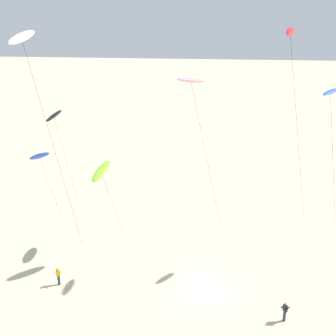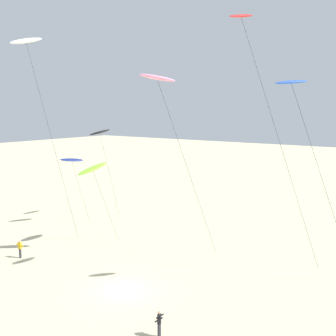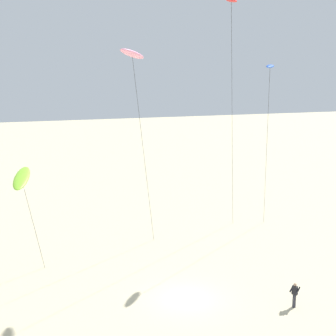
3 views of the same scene
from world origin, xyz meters
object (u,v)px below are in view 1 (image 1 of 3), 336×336
kite_white (22,38)px  kite_blue (331,94)px  kite_flyer_nearest (285,311)px  kite_red (291,36)px  kite_pink (191,81)px  kite_black (54,116)px  kite_lime (101,171)px  kite_flyer_middle (58,276)px  kite_navy (40,156)px

kite_white → kite_blue: (24.52, 3.79, -4.70)m
kite_flyer_nearest → kite_red: bearing=89.0°
kite_white → kite_pink: 13.89m
kite_white → kite_black: 14.78m
kite_lime → kite_flyer_nearest: 19.93m
kite_black → kite_flyer_middle: 18.14m
kite_white → kite_navy: kite_white is taller
kite_white → kite_flyer_nearest: 28.73m
kite_white → kite_flyer_middle: (2.19, -3.30, -19.04)m
kite_black → kite_red: (22.70, -7.81, 9.22)m
kite_pink → kite_flyer_middle: kite_pink is taller
kite_flyer_nearest → kite_lime: bearing=147.8°
kite_blue → kite_flyer_middle: bearing=-162.4°
kite_navy → kite_flyer_nearest: (22.93, -13.47, -6.79)m
kite_white → kite_pink: bearing=16.0°
kite_lime → kite_navy: 7.90m
kite_flyer_middle → kite_black: bearing=105.8°
kite_lime → kite_black: (-6.68, 7.75, 3.01)m
kite_red → kite_flyer_middle: 27.45m
kite_flyer_nearest → kite_black: bearing=141.8°
kite_black → kite_flyer_nearest: (22.52, -17.73, -9.81)m
kite_flyer_nearest → kite_pink: bearing=127.5°
kite_white → kite_pink: kite_white is taller
kite_navy → kite_red: size_ratio=0.39×
kite_navy → kite_black: kite_black is taller
kite_flyer_nearest → kite_flyer_middle: size_ratio=1.00×
kite_pink → kite_blue: bearing=0.5°
kite_lime → kite_flyer_middle: (-2.52, -6.94, -6.80)m
kite_blue → kite_red: bearing=-176.8°
kite_navy → kite_red: 26.39m
kite_red → kite_flyer_nearest: kite_red is taller
kite_white → kite_flyer_middle: bearing=-56.5°
kite_pink → kite_black: size_ratio=1.49×
kite_white → kite_pink: (12.86, 3.69, -3.76)m
kite_white → kite_flyer_nearest: bearing=-17.2°
kite_black → kite_flyer_nearest: 30.30m
kite_red → kite_flyer_middle: kite_red is taller
kite_white → kite_flyer_nearest: size_ratio=12.39×
kite_lime → kite_blue: kite_blue is taller
kite_lime → kite_pink: bearing=0.4°
kite_black → kite_flyer_nearest: size_ratio=6.73×
kite_red → kite_blue: kite_red is taller
kite_red → kite_pink: bearing=179.2°
kite_black → kite_blue: kite_blue is taller
kite_white → kite_red: (20.73, 3.57, -0.01)m
kite_pink → kite_red: kite_red is taller
kite_blue → kite_flyer_middle: (-22.33, -7.09, -14.33)m
kite_lime → kite_flyer_middle: 10.04m
kite_navy → kite_blue: (26.89, -3.34, 7.54)m
kite_navy → kite_pink: bearing=-12.7°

